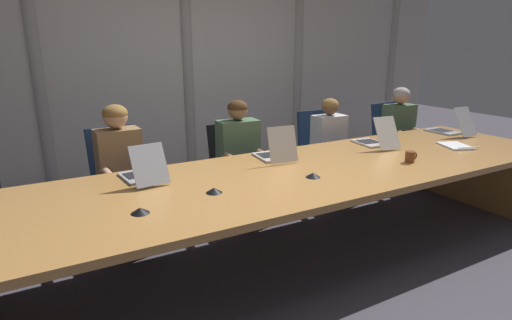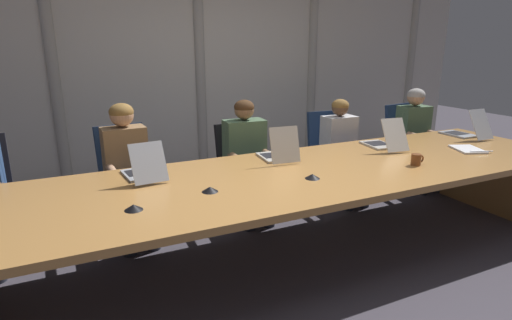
{
  "view_description": "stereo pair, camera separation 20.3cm",
  "coord_description": "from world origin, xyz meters",
  "px_view_note": "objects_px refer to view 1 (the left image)",
  "views": [
    {
      "loc": [
        -1.74,
        -2.46,
        1.66
      ],
      "look_at": [
        -0.3,
        0.12,
        0.83
      ],
      "focal_mm": 28.56,
      "sensor_mm": 36.0,
      "label": 1
    },
    {
      "loc": [
        -1.56,
        -2.55,
        1.66
      ],
      "look_at": [
        -0.3,
        0.12,
        0.83
      ],
      "focal_mm": 28.56,
      "sensor_mm": 36.0,
      "label": 2
    }
  ],
  "objects_px": {
    "person_left_mid": "(122,168)",
    "conference_mic_left_side": "(313,175)",
    "laptop_left_mid": "(143,173)",
    "office_chair_right_mid": "(322,164)",
    "spiral_notepad": "(456,146)",
    "laptop_right_mid": "(375,140)",
    "person_center": "(242,153)",
    "laptop_right_end": "(450,128)",
    "office_chair_center": "(237,180)",
    "coffee_mug_near": "(410,157)",
    "laptop_center": "(275,153)",
    "conference_mic_right_side": "(214,190)",
    "person_right_mid": "(334,144)",
    "conference_mic_middle": "(140,210)",
    "office_chair_right_end": "(392,151)",
    "office_chair_left_mid": "(124,197)",
    "person_right_end": "(403,130)"
  },
  "relations": [
    {
      "from": "laptop_right_mid",
      "to": "conference_mic_right_side",
      "type": "xyz_separation_m",
      "value": [
        -1.88,
        -0.44,
        -0.04
      ]
    },
    {
      "from": "laptop_right_end",
      "to": "person_right_end",
      "type": "xyz_separation_m",
      "value": [
        -0.04,
        0.6,
        -0.12
      ]
    },
    {
      "from": "laptop_right_end",
      "to": "office_chair_center",
      "type": "bearing_deg",
      "value": 72.01
    },
    {
      "from": "conference_mic_left_side",
      "to": "laptop_center",
      "type": "bearing_deg",
      "value": 88.46
    },
    {
      "from": "conference_mic_left_side",
      "to": "office_chair_right_mid",
      "type": "bearing_deg",
      "value": 49.26
    },
    {
      "from": "laptop_left_mid",
      "to": "office_chair_right_mid",
      "type": "bearing_deg",
      "value": -77.91
    },
    {
      "from": "person_left_mid",
      "to": "conference_mic_middle",
      "type": "bearing_deg",
      "value": -9.68
    },
    {
      "from": "office_chair_center",
      "to": "coffee_mug_near",
      "type": "bearing_deg",
      "value": 28.52
    },
    {
      "from": "office_chair_center",
      "to": "conference_mic_left_side",
      "type": "xyz_separation_m",
      "value": [
        -0.0,
        -1.25,
        0.41
      ]
    },
    {
      "from": "office_chair_center",
      "to": "conference_mic_left_side",
      "type": "distance_m",
      "value": 1.32
    },
    {
      "from": "person_left_mid",
      "to": "conference_mic_left_side",
      "type": "bearing_deg",
      "value": 42.98
    },
    {
      "from": "laptop_center",
      "to": "person_center",
      "type": "relative_size",
      "value": 0.36
    },
    {
      "from": "spiral_notepad",
      "to": "laptop_right_mid",
      "type": "bearing_deg",
      "value": 168.86
    },
    {
      "from": "office_chair_center",
      "to": "conference_mic_middle",
      "type": "xyz_separation_m",
      "value": [
        -1.28,
        -1.3,
        0.41
      ]
    },
    {
      "from": "laptop_right_end",
      "to": "person_left_mid",
      "type": "relative_size",
      "value": 0.42
    },
    {
      "from": "laptop_right_end",
      "to": "coffee_mug_near",
      "type": "relative_size",
      "value": 4.09
    },
    {
      "from": "spiral_notepad",
      "to": "office_chair_right_mid",
      "type": "bearing_deg",
      "value": 141.61
    },
    {
      "from": "office_chair_center",
      "to": "office_chair_right_end",
      "type": "xyz_separation_m",
      "value": [
        2.22,
        0.0,
        0.02
      ]
    },
    {
      "from": "laptop_center",
      "to": "office_chair_right_mid",
      "type": "height_order",
      "value": "laptop_center"
    },
    {
      "from": "office_chair_center",
      "to": "spiral_notepad",
      "type": "distance_m",
      "value": 2.14
    },
    {
      "from": "person_right_end",
      "to": "conference_mic_left_side",
      "type": "height_order",
      "value": "person_right_end"
    },
    {
      "from": "laptop_center",
      "to": "person_left_mid",
      "type": "distance_m",
      "value": 1.28
    },
    {
      "from": "person_center",
      "to": "office_chair_right_end",
      "type": "bearing_deg",
      "value": 96.97
    },
    {
      "from": "laptop_center",
      "to": "conference_mic_left_side",
      "type": "distance_m",
      "value": 0.56
    },
    {
      "from": "laptop_center",
      "to": "person_center",
      "type": "distance_m",
      "value": 0.56
    },
    {
      "from": "coffee_mug_near",
      "to": "conference_mic_right_side",
      "type": "xyz_separation_m",
      "value": [
        -1.71,
        0.12,
        -0.03
      ]
    },
    {
      "from": "person_left_mid",
      "to": "person_center",
      "type": "bearing_deg",
      "value": 86.89
    },
    {
      "from": "office_chair_center",
      "to": "laptop_right_mid",
      "type": "bearing_deg",
      "value": 48.91
    },
    {
      "from": "laptop_left_mid",
      "to": "conference_mic_left_side",
      "type": "xyz_separation_m",
      "value": [
        1.11,
        -0.55,
        -0.04
      ]
    },
    {
      "from": "office_chair_left_mid",
      "to": "laptop_center",
      "type": "bearing_deg",
      "value": 50.33
    },
    {
      "from": "spiral_notepad",
      "to": "laptop_right_end",
      "type": "bearing_deg",
      "value": 62.69
    },
    {
      "from": "conference_mic_middle",
      "to": "spiral_notepad",
      "type": "xyz_separation_m",
      "value": [
        3.03,
        0.14,
        -0.01
      ]
    },
    {
      "from": "person_center",
      "to": "laptop_right_mid",
      "type": "bearing_deg",
      "value": 65.2
    },
    {
      "from": "laptop_center",
      "to": "person_right_mid",
      "type": "xyz_separation_m",
      "value": [
        1.09,
        0.53,
        -0.16
      ]
    },
    {
      "from": "person_right_mid",
      "to": "coffee_mug_near",
      "type": "bearing_deg",
      "value": -6.7
    },
    {
      "from": "person_right_mid",
      "to": "coffee_mug_near",
      "type": "relative_size",
      "value": 8.99
    },
    {
      "from": "office_chair_right_mid",
      "to": "spiral_notepad",
      "type": "relative_size",
      "value": 2.59
    },
    {
      "from": "person_center",
      "to": "person_left_mid",
      "type": "bearing_deg",
      "value": -87.03
    },
    {
      "from": "laptop_center",
      "to": "office_chair_left_mid",
      "type": "height_order",
      "value": "laptop_center"
    },
    {
      "from": "laptop_right_mid",
      "to": "conference_mic_middle",
      "type": "distance_m",
      "value": 2.45
    },
    {
      "from": "person_right_mid",
      "to": "conference_mic_middle",
      "type": "xyz_separation_m",
      "value": [
        -2.38,
        -1.14,
        0.12
      ]
    },
    {
      "from": "laptop_right_mid",
      "to": "person_right_mid",
      "type": "xyz_separation_m",
      "value": [
        -0.01,
        0.59,
        -0.16
      ]
    },
    {
      "from": "laptop_center",
      "to": "office_chair_right_end",
      "type": "relative_size",
      "value": 0.44
    },
    {
      "from": "office_chair_left_mid",
      "to": "coffee_mug_near",
      "type": "bearing_deg",
      "value": 49.31
    },
    {
      "from": "laptop_left_mid",
      "to": "person_left_mid",
      "type": "relative_size",
      "value": 0.38
    },
    {
      "from": "laptop_center",
      "to": "office_chair_right_mid",
      "type": "bearing_deg",
      "value": -51.62
    },
    {
      "from": "coffee_mug_near",
      "to": "conference_mic_middle",
      "type": "distance_m",
      "value": 2.22
    },
    {
      "from": "laptop_right_end",
      "to": "person_left_mid",
      "type": "xyz_separation_m",
      "value": [
        -3.37,
        0.6,
        -0.11
      ]
    },
    {
      "from": "person_center",
      "to": "spiral_notepad",
      "type": "relative_size",
      "value": 3.19
    },
    {
      "from": "laptop_center",
      "to": "office_chair_right_end",
      "type": "xyz_separation_m",
      "value": [
        2.2,
        0.7,
        -0.43
      ]
    }
  ]
}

